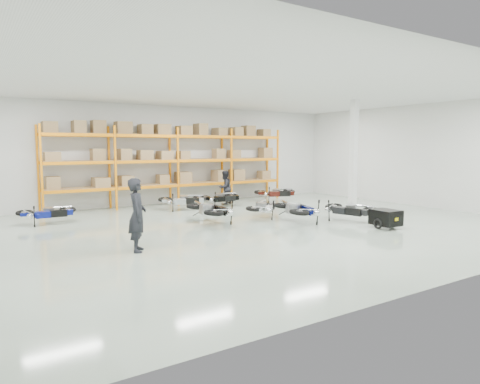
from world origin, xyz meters
TOP-DOWN VIEW (x-y plane):
  - room at (0.00, 0.00)m, footprint 18.00×18.00m
  - pallet_rack at (-0.00, 6.45)m, footprint 11.28×0.98m
  - structural_column at (5.20, 0.50)m, footprint 0.25×0.25m
  - moto_blue_centre at (1.61, -0.29)m, footprint 1.56×2.18m
  - moto_silver_left at (1.26, 1.21)m, footprint 1.78×1.68m
  - moto_black_far_left at (-0.98, 1.22)m, footprint 1.16×2.05m
  - moto_touring_right at (3.34, -1.04)m, footprint 1.24×1.91m
  - trailer at (3.34, -2.64)m, footprint 0.76×1.44m
  - moto_back_a at (-5.73, 4.12)m, footprint 1.66×0.85m
  - moto_back_b at (-0.42, 4.63)m, footprint 1.91×1.34m
  - moto_back_c at (1.39, 4.65)m, footprint 1.74×0.98m
  - moto_back_d at (4.56, 4.77)m, footprint 1.95×1.43m
  - person_left at (-4.44, -1.28)m, footprint 0.66×0.79m
  - person_back at (1.97, 5.25)m, footprint 0.93×0.84m

SIDE VIEW (x-z plane):
  - trailer at x=3.34m, z-range 0.05..0.65m
  - moto_back_a at x=-5.73m, z-range -0.03..1.03m
  - moto_silver_left at x=1.26m, z-range -0.03..1.04m
  - moto_back_c at x=1.39m, z-range -0.03..1.05m
  - moto_back_b at x=-0.42m, z-range -0.03..1.09m
  - moto_back_d at x=4.56m, z-range -0.03..1.11m
  - moto_touring_right at x=3.34m, z-range -0.03..1.11m
  - moto_black_far_left at x=-0.98m, z-range -0.04..1.24m
  - moto_blue_centre at x=1.61m, z-range -0.04..1.24m
  - person_back at x=1.97m, z-range 0.00..1.55m
  - person_left at x=-4.44m, z-range 0.00..1.85m
  - room at x=0.00m, z-range -6.75..11.25m
  - structural_column at x=5.20m, z-range 0.00..4.50m
  - pallet_rack at x=0.00m, z-range 0.45..4.07m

